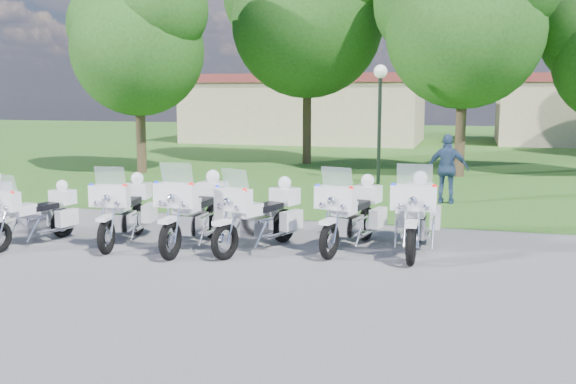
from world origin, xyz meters
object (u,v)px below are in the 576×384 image
(motorcycle_2, at_px, (125,209))
(motorcycle_6, at_px, (416,213))
(motorcycle_5, at_px, (352,213))
(motorcycle_4, at_px, (261,214))
(bystander_c, at_px, (448,169))
(motorcycle_3, at_px, (196,210))
(motorcycle_1, at_px, (36,213))
(lamp_post, at_px, (380,94))

(motorcycle_2, relative_size, motorcycle_6, 0.92)
(motorcycle_5, distance_m, motorcycle_6, 1.21)
(motorcycle_4, bearing_deg, bystander_c, -95.88)
(motorcycle_3, bearing_deg, motorcycle_5, -163.90)
(motorcycle_2, xyz_separation_m, motorcycle_3, (1.52, 0.02, 0.05))
(motorcycle_1, xyz_separation_m, bystander_c, (7.67, 7.03, 0.33))
(motorcycle_1, distance_m, lamp_post, 11.87)
(motorcycle_1, height_order, motorcycle_2, motorcycle_2)
(lamp_post, bearing_deg, motorcycle_2, -110.92)
(motorcycle_1, height_order, motorcycle_5, motorcycle_5)
(motorcycle_5, bearing_deg, motorcycle_1, 25.54)
(motorcycle_5, height_order, lamp_post, lamp_post)
(motorcycle_4, distance_m, motorcycle_6, 2.94)
(motorcycle_3, distance_m, motorcycle_6, 4.20)
(motorcycle_5, distance_m, bystander_c, 5.91)
(motorcycle_1, bearing_deg, motorcycle_5, -154.49)
(motorcycle_4, bearing_deg, motorcycle_5, -139.00)
(motorcycle_5, bearing_deg, lamp_post, -72.29)
(motorcycle_5, relative_size, lamp_post, 0.62)
(motorcycle_2, relative_size, lamp_post, 0.61)
(motorcycle_3, xyz_separation_m, motorcycle_6, (4.13, 0.80, 0.01))
(motorcycle_1, height_order, motorcycle_6, motorcycle_6)
(motorcycle_4, height_order, lamp_post, lamp_post)
(motorcycle_2, relative_size, motorcycle_5, 0.99)
(motorcycle_5, height_order, bystander_c, bystander_c)
(motorcycle_6, bearing_deg, bystander_c, -94.20)
(motorcycle_1, distance_m, bystander_c, 10.40)
(motorcycle_2, relative_size, bystander_c, 1.27)
(motorcycle_5, relative_size, bystander_c, 1.29)
(motorcycle_3, height_order, motorcycle_6, motorcycle_6)
(bystander_c, bearing_deg, motorcycle_1, 45.25)
(motorcycle_2, distance_m, motorcycle_4, 2.79)
(motorcycle_3, distance_m, motorcycle_5, 3.01)
(lamp_post, relative_size, bystander_c, 2.07)
(motorcycle_1, xyz_separation_m, motorcycle_4, (4.42, 0.75, 0.07))
(motorcycle_1, distance_m, motorcycle_5, 6.22)
(motorcycle_2, xyz_separation_m, lamp_post, (3.73, 9.75, 2.28))
(motorcycle_4, bearing_deg, motorcycle_6, -145.76)
(motorcycle_5, bearing_deg, motorcycle_2, 22.78)
(bystander_c, bearing_deg, motorcycle_5, 77.17)
(motorcycle_2, distance_m, lamp_post, 10.68)
(motorcycle_2, height_order, lamp_post, lamp_post)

